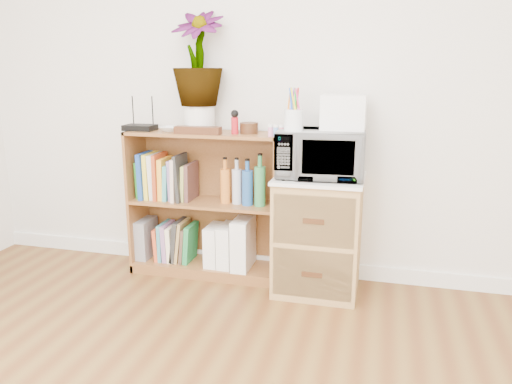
% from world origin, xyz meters
% --- Properties ---
extents(skirting_board, '(4.00, 0.02, 0.10)m').
position_xyz_m(skirting_board, '(0.00, 2.24, 0.05)').
color(skirting_board, white).
rests_on(skirting_board, ground).
extents(bookshelf, '(1.00, 0.30, 0.95)m').
position_xyz_m(bookshelf, '(-0.35, 2.10, 0.47)').
color(bookshelf, brown).
rests_on(bookshelf, ground).
extents(wicker_unit, '(0.50, 0.45, 0.70)m').
position_xyz_m(wicker_unit, '(0.40, 2.02, 0.35)').
color(wicker_unit, '#9E7542').
rests_on(wicker_unit, ground).
extents(microwave, '(0.52, 0.37, 0.28)m').
position_xyz_m(microwave, '(0.40, 2.02, 0.86)').
color(microwave, silver).
rests_on(microwave, wicker_unit).
extents(pen_cup, '(0.11, 0.11, 0.12)m').
position_xyz_m(pen_cup, '(0.25, 1.94, 1.06)').
color(pen_cup, white).
rests_on(pen_cup, microwave).
extents(small_appliance, '(0.25, 0.21, 0.20)m').
position_xyz_m(small_appliance, '(0.52, 2.07, 1.10)').
color(small_appliance, white).
rests_on(small_appliance, microwave).
extents(router, '(0.20, 0.13, 0.04)m').
position_xyz_m(router, '(-0.78, 2.08, 0.97)').
color(router, black).
rests_on(router, bookshelf).
extents(white_bowl, '(0.13, 0.13, 0.03)m').
position_xyz_m(white_bowl, '(-0.57, 2.07, 0.97)').
color(white_bowl, silver).
rests_on(white_bowl, bookshelf).
extents(plant_pot, '(0.19, 0.19, 0.16)m').
position_xyz_m(plant_pot, '(-0.39, 2.12, 1.03)').
color(plant_pot, white).
rests_on(plant_pot, bookshelf).
extents(potted_plant, '(0.32, 0.32, 0.57)m').
position_xyz_m(potted_plant, '(-0.39, 2.12, 1.40)').
color(potted_plant, '#356C2B').
rests_on(potted_plant, plant_pot).
extents(trinket_box, '(0.29, 0.07, 0.05)m').
position_xyz_m(trinket_box, '(-0.35, 2.00, 0.97)').
color(trinket_box, '#391E0F').
rests_on(trinket_box, bookshelf).
extents(kokeshi_doll, '(0.04, 0.04, 0.10)m').
position_xyz_m(kokeshi_doll, '(-0.13, 2.06, 1.00)').
color(kokeshi_doll, '#B2151F').
rests_on(kokeshi_doll, bookshelf).
extents(wooden_bowl, '(0.11, 0.11, 0.07)m').
position_xyz_m(wooden_bowl, '(-0.06, 2.11, 0.98)').
color(wooden_bowl, '#391A0F').
rests_on(wooden_bowl, bookshelf).
extents(paint_jars, '(0.11, 0.04, 0.06)m').
position_xyz_m(paint_jars, '(0.13, 2.01, 0.98)').
color(paint_jars, pink).
rests_on(paint_jars, bookshelf).
extents(file_box, '(0.08, 0.21, 0.27)m').
position_xyz_m(file_box, '(-0.79, 2.10, 0.20)').
color(file_box, gray).
rests_on(file_box, bookshelf).
extents(magazine_holder_left, '(0.08, 0.21, 0.27)m').
position_xyz_m(magazine_holder_left, '(-0.30, 2.09, 0.20)').
color(magazine_holder_left, white).
rests_on(magazine_holder_left, bookshelf).
extents(magazine_holder_mid, '(0.09, 0.22, 0.28)m').
position_xyz_m(magazine_holder_mid, '(-0.20, 2.09, 0.21)').
color(magazine_holder_mid, white).
rests_on(magazine_holder_mid, bookshelf).
extents(magazine_holder_right, '(0.11, 0.27, 0.33)m').
position_xyz_m(magazine_holder_right, '(-0.09, 2.09, 0.24)').
color(magazine_holder_right, white).
rests_on(magazine_holder_right, bookshelf).
extents(cookbooks, '(0.38, 0.20, 0.30)m').
position_xyz_m(cookbooks, '(-0.63, 2.10, 0.64)').
color(cookbooks, '#207B21').
rests_on(cookbooks, bookshelf).
extents(liquor_bottles, '(0.30, 0.07, 0.32)m').
position_xyz_m(liquor_bottles, '(-0.08, 2.10, 0.65)').
color(liquor_bottles, orange).
rests_on(liquor_bottles, bookshelf).
extents(lower_books, '(0.27, 0.19, 0.28)m').
position_xyz_m(lower_books, '(-0.57, 2.10, 0.20)').
color(lower_books, '#DF5027').
rests_on(lower_books, bookshelf).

